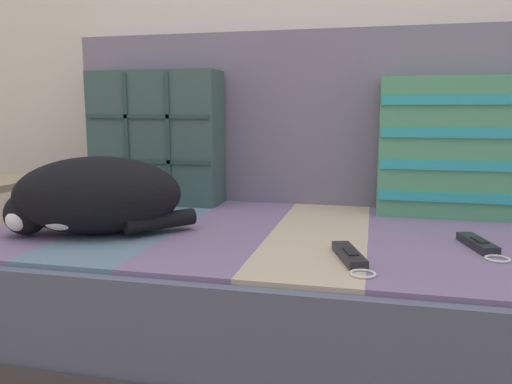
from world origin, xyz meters
TOP-DOWN VIEW (x-y plane):
  - couch at (0.00, 0.09)m, footprint 1.73×0.92m
  - sofa_backrest at (0.00, 0.48)m, footprint 1.70×0.14m
  - throw_pillow_quilted at (-0.55, 0.33)m, footprint 0.42×0.14m
  - throw_pillow_striped at (0.33, 0.33)m, footprint 0.39×0.14m
  - sleeping_cat at (-0.53, -0.09)m, footprint 0.45×0.34m
  - game_remote_near at (0.35, -0.02)m, footprint 0.09×0.19m
  - game_remote_far at (0.08, -0.17)m, footprint 0.10×0.20m

SIDE VIEW (x-z plane):
  - couch at x=0.00m, z-range 0.00..0.39m
  - game_remote_near at x=0.35m, z-range 0.39..0.41m
  - game_remote_far at x=0.08m, z-range 0.39..0.41m
  - sleeping_cat at x=-0.53m, z-range 0.39..0.58m
  - throw_pillow_striped at x=0.33m, z-range 0.39..0.78m
  - throw_pillow_quilted at x=-0.55m, z-range 0.39..0.81m
  - sofa_backrest at x=0.00m, z-range 0.39..0.93m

